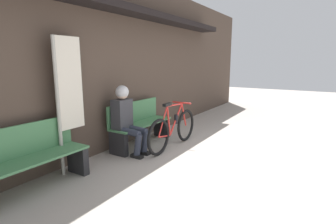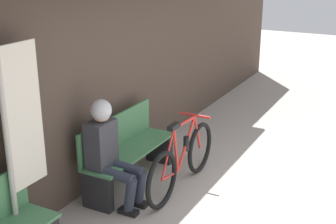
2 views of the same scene
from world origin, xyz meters
TOP-DOWN VIEW (x-y plane):
  - ground_plane at (0.00, 0.00)m, footprint 24.00×24.00m
  - storefront_wall at (0.00, 2.79)m, footprint 12.00×0.56m
  - park_bench_near at (-0.14, 2.45)m, footprint 1.47×0.42m
  - bicycle at (0.03, 1.80)m, footprint 1.65×0.40m
  - person_seated at (-0.67, 2.34)m, footprint 0.34×0.61m
  - park_bench_far at (-2.40, 2.45)m, footprint 1.51×0.42m
  - banner_pole at (-1.69, 2.54)m, footprint 0.45×0.05m

SIDE VIEW (x-z plane):
  - ground_plane at x=0.00m, z-range 0.00..0.00m
  - bicycle at x=0.03m, z-range -0.08..0.79m
  - park_bench_near at x=-0.14m, z-range -0.04..0.81m
  - park_bench_far at x=-2.40m, z-range -0.03..0.81m
  - person_seated at x=-0.67m, z-range 0.09..1.29m
  - banner_pole at x=-1.69m, z-range 0.22..2.17m
  - storefront_wall at x=0.00m, z-range 0.06..3.26m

